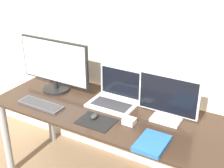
# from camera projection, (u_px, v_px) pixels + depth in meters

# --- Properties ---
(wall_back) EXTENTS (7.00, 0.05, 2.50)m
(wall_back) POSITION_uv_depth(u_px,v_px,m) (139.00, 28.00, 2.40)
(wall_back) COLOR beige
(wall_back) RESTS_ON ground_plane
(desk) EXTENTS (1.86, 0.69, 0.72)m
(desk) POSITION_uv_depth(u_px,v_px,m) (112.00, 126.00, 2.35)
(desk) COLOR #332319
(desk) RESTS_ON ground_plane
(monitor_left) EXTENTS (0.65, 0.22, 0.44)m
(monitor_left) POSITION_uv_depth(u_px,v_px,m) (55.00, 65.00, 2.53)
(monitor_left) COLOR black
(monitor_left) RESTS_ON desk
(monitor_right) EXTENTS (0.43, 0.14, 0.34)m
(monitor_right) POSITION_uv_depth(u_px,v_px,m) (168.00, 99.00, 2.12)
(monitor_right) COLOR silver
(monitor_right) RESTS_ON desk
(laptop) EXTENTS (0.36, 0.26, 0.27)m
(laptop) POSITION_uv_depth(u_px,v_px,m) (116.00, 95.00, 2.40)
(laptop) COLOR silver
(laptop) RESTS_ON desk
(keyboard) EXTENTS (0.38, 0.12, 0.02)m
(keyboard) POSITION_uv_depth(u_px,v_px,m) (41.00, 104.00, 2.38)
(keyboard) COLOR #4C4C51
(keyboard) RESTS_ON desk
(mousepad) EXTENTS (0.25, 0.19, 0.00)m
(mousepad) POSITION_uv_depth(u_px,v_px,m) (96.00, 121.00, 2.17)
(mousepad) COLOR black
(mousepad) RESTS_ON desk
(mouse) EXTENTS (0.04, 0.07, 0.03)m
(mouse) POSITION_uv_depth(u_px,v_px,m) (94.00, 116.00, 2.19)
(mouse) COLOR #333333
(mouse) RESTS_ON mousepad
(book) EXTENTS (0.18, 0.24, 0.03)m
(book) POSITION_uv_depth(u_px,v_px,m) (152.00, 143.00, 1.92)
(book) COLOR #235B9E
(book) RESTS_ON desk
(power_brick) EXTENTS (0.08, 0.07, 0.04)m
(power_brick) POSITION_uv_depth(u_px,v_px,m) (129.00, 121.00, 2.14)
(power_brick) COLOR white
(power_brick) RESTS_ON desk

